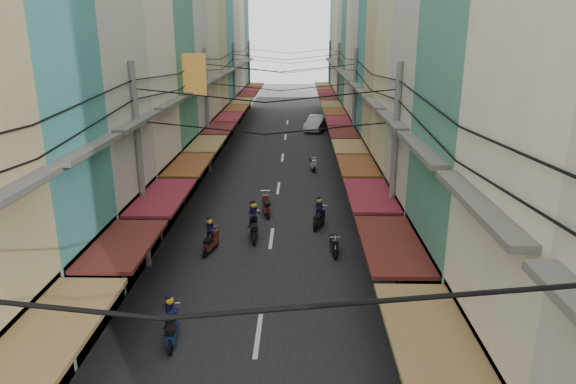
# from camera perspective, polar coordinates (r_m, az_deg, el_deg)

# --- Properties ---
(ground) EXTENTS (160.00, 160.00, 0.00)m
(ground) POSITION_cam_1_polar(r_m,az_deg,el_deg) (18.60, -2.85, -12.31)
(ground) COLOR #61615C
(ground) RESTS_ON ground
(road) EXTENTS (10.00, 80.00, 0.02)m
(road) POSITION_cam_1_polar(r_m,az_deg,el_deg) (37.29, -0.71, 3.11)
(road) COLOR black
(road) RESTS_ON ground
(sidewalk_left) EXTENTS (3.00, 80.00, 0.06)m
(sidewalk_left) POSITION_cam_1_polar(r_m,az_deg,el_deg) (38.06, -10.55, 3.14)
(sidewalk_left) COLOR gray
(sidewalk_left) RESTS_ON ground
(sidewalk_right) EXTENTS (3.00, 80.00, 0.06)m
(sidewalk_right) POSITION_cam_1_polar(r_m,az_deg,el_deg) (37.63, 9.24, 3.05)
(sidewalk_right) COLOR gray
(sidewalk_right) RESTS_ON ground
(building_row_left) EXTENTS (7.80, 67.67, 23.70)m
(building_row_left) POSITION_cam_1_polar(r_m,az_deg,el_deg) (33.94, -15.17, 17.79)
(building_row_left) COLOR #B9B5A9
(building_row_left) RESTS_ON ground
(building_row_right) EXTENTS (7.80, 68.98, 22.59)m
(building_row_right) POSITION_cam_1_polar(r_m,az_deg,el_deg) (33.23, 13.44, 17.29)
(building_row_right) COLOR teal
(building_row_right) RESTS_ON ground
(utility_poles) EXTENTS (10.20, 66.13, 8.20)m
(utility_poles) POSITION_cam_1_polar(r_m,az_deg,el_deg) (31.26, -1.08, 12.58)
(utility_poles) COLOR slate
(utility_poles) RESTS_ON ground
(white_car) EXTENTS (5.48, 3.35, 1.81)m
(white_car) POSITION_cam_1_polar(r_m,az_deg,el_deg) (50.31, 3.17, 6.82)
(white_car) COLOR silver
(white_car) RESTS_ON ground
(bicycle) EXTENTS (1.70, 0.97, 1.10)m
(bicycle) POSITION_cam_1_polar(r_m,az_deg,el_deg) (20.28, 14.83, -10.25)
(bicycle) COLOR black
(bicycle) RESTS_ON ground
(moving_scooters) EXTENTS (5.80, 22.39, 1.88)m
(moving_scooters) POSITION_cam_1_polar(r_m,az_deg,el_deg) (23.64, -2.77, -4.24)
(moving_scooters) COLOR black
(moving_scooters) RESTS_ON ground
(parked_scooters) EXTENTS (12.73, 13.55, 1.01)m
(parked_scooters) POSITION_cam_1_polar(r_m,az_deg,el_deg) (16.01, 14.94, -16.32)
(parked_scooters) COLOR black
(parked_scooters) RESTS_ON ground
(pedestrians) EXTENTS (12.55, 20.77, 2.15)m
(pedestrians) POSITION_cam_1_polar(r_m,az_deg,el_deg) (20.12, -16.87, -7.41)
(pedestrians) COLOR black
(pedestrians) RESTS_ON ground
(market_umbrella) EXTENTS (2.33, 2.33, 2.46)m
(market_umbrella) POSITION_cam_1_polar(r_m,az_deg,el_deg) (13.75, 27.74, -15.65)
(market_umbrella) COLOR #B2B2B7
(market_umbrella) RESTS_ON ground
(traffic_sign) EXTENTS (0.10, 0.65, 2.95)m
(traffic_sign) POSITION_cam_1_polar(r_m,az_deg,el_deg) (12.54, 18.23, -17.85)
(traffic_sign) COLOR slate
(traffic_sign) RESTS_ON ground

